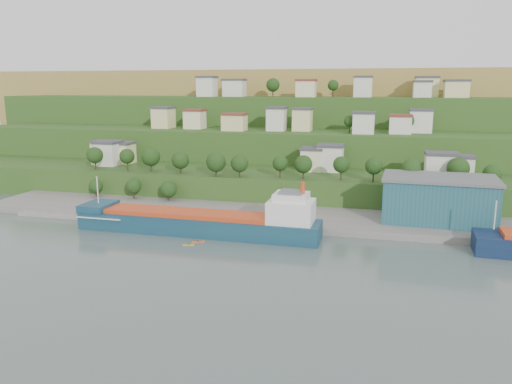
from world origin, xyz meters
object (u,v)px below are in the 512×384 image
(cargo_ship_near, at_px, (205,224))
(kayak_orange, at_px, (198,241))
(caravan, at_px, (112,206))
(warehouse, at_px, (438,199))

(cargo_ship_near, relative_size, kayak_orange, 19.93)
(caravan, bearing_deg, warehouse, 10.26)
(kayak_orange, bearing_deg, warehouse, 2.07)
(cargo_ship_near, relative_size, warehouse, 2.13)
(cargo_ship_near, height_order, warehouse, cargo_ship_near)
(cargo_ship_near, distance_m, kayak_orange, 8.27)
(cargo_ship_near, distance_m, caravan, 38.52)
(warehouse, bearing_deg, caravan, -172.20)
(warehouse, height_order, caravan, warehouse)
(warehouse, xyz_separation_m, kayak_orange, (-61.43, -29.67, -8.18))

